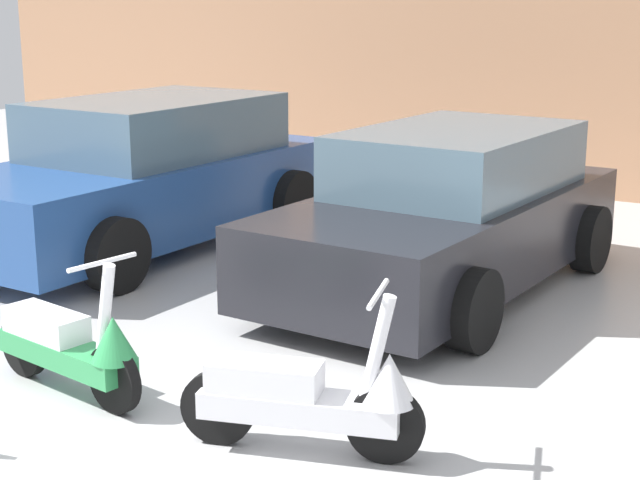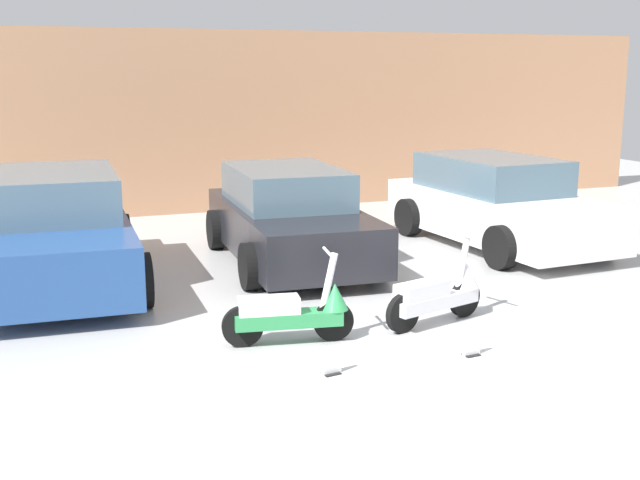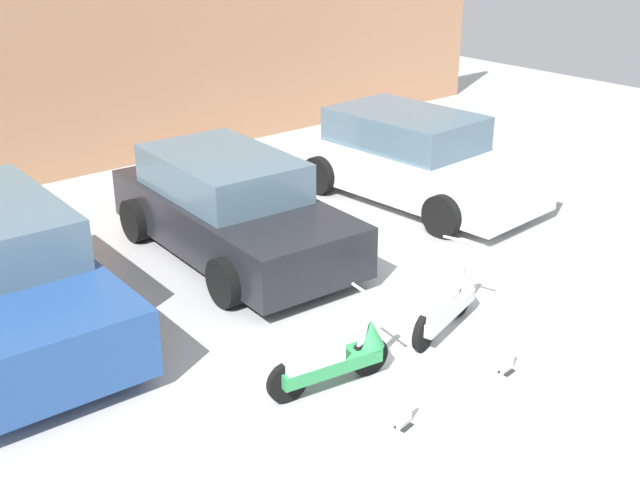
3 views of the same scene
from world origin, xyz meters
name	(u,v)px [view 1 (image 1 of 3)]	position (x,y,z in m)	size (l,w,h in m)	color
wall_back	(598,56)	(0.00, 8.64, 1.75)	(19.60, 0.12, 3.50)	tan
scooter_front_left	(71,345)	(-1.09, 0.73, 0.34)	(1.36, 0.53, 0.95)	black
scooter_front_right	(311,396)	(0.63, 0.79, 0.34)	(1.35, 0.65, 0.97)	black
car_rear_left	(145,176)	(-3.24, 4.00, 0.70)	(2.22, 4.39, 1.47)	navy
car_rear_center	(447,214)	(0.00, 4.12, 0.65)	(2.13, 4.11, 1.37)	black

